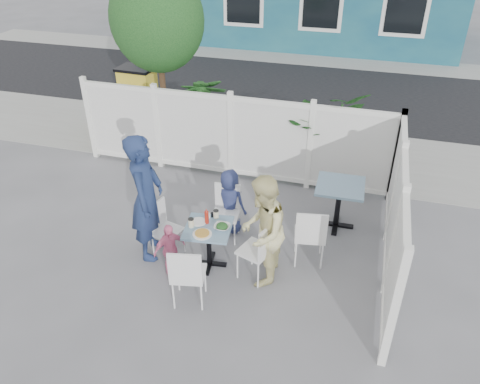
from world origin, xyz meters
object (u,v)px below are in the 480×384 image
(main_table, at_px, (209,236))
(boy, at_px, (230,201))
(spare_table, at_px, (339,194))
(man, at_px, (146,198))
(chair_back, at_px, (226,208))
(woman, at_px, (262,231))
(chair_near, at_px, (187,273))
(utility_cabinet, at_px, (140,99))
(toddler, at_px, (170,250))
(chair_right, at_px, (260,247))
(chair_left, at_px, (163,225))

(main_table, relative_size, boy, 0.66)
(spare_table, height_order, man, man)
(chair_back, bearing_deg, woman, 127.49)
(boy, bearing_deg, man, 56.35)
(main_table, bearing_deg, chair_back, 88.00)
(chair_back, xyz_separation_m, man, (-0.94, -0.71, 0.45))
(main_table, bearing_deg, woman, -4.51)
(spare_table, bearing_deg, main_table, -138.20)
(woman, bearing_deg, chair_near, -48.66)
(utility_cabinet, relative_size, woman, 0.85)
(utility_cabinet, height_order, toddler, utility_cabinet)
(chair_right, bearing_deg, spare_table, -10.66)
(boy, height_order, toddler, boy)
(man, relative_size, woman, 1.20)
(chair_back, height_order, man, man)
(chair_right, distance_m, man, 1.73)
(chair_near, distance_m, toddler, 0.70)
(man, xyz_separation_m, boy, (0.95, 0.85, -0.42))
(woman, bearing_deg, spare_table, 147.51)
(utility_cabinet, bearing_deg, spare_table, -26.55)
(chair_near, relative_size, woman, 0.58)
(chair_left, bearing_deg, man, -65.98)
(main_table, xyz_separation_m, boy, (0.03, 0.89, 0.02))
(utility_cabinet, distance_m, toddler, 5.17)
(woman, relative_size, boy, 1.49)
(main_table, distance_m, chair_right, 0.77)
(utility_cabinet, bearing_deg, man, -59.12)
(spare_table, height_order, chair_near, chair_near)
(main_table, xyz_separation_m, man, (-0.91, 0.04, 0.44))
(toddler, bearing_deg, chair_right, -40.77)
(chair_left, distance_m, toddler, 0.47)
(spare_table, xyz_separation_m, chair_back, (-1.62, -0.72, -0.08))
(utility_cabinet, height_order, man, man)
(utility_cabinet, height_order, chair_back, utility_cabinet)
(spare_table, relative_size, toddler, 0.94)
(utility_cabinet, relative_size, man, 0.70)
(main_table, distance_m, boy, 0.89)
(utility_cabinet, xyz_separation_m, spare_table, (4.74, -2.67, -0.08))
(spare_table, bearing_deg, toddler, -139.81)
(main_table, bearing_deg, chair_left, 174.40)
(chair_left, bearing_deg, toddler, 48.85)
(chair_left, bearing_deg, utility_cabinet, -135.20)
(toddler, bearing_deg, chair_left, 72.78)
(chair_left, height_order, chair_back, chair_back)
(main_table, relative_size, chair_left, 0.83)
(spare_table, bearing_deg, woman, -119.46)
(main_table, xyz_separation_m, chair_back, (0.03, 0.75, -0.01))
(chair_left, bearing_deg, chair_back, 146.55)
(man, distance_m, boy, 1.34)
(woman, bearing_deg, boy, -144.93)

